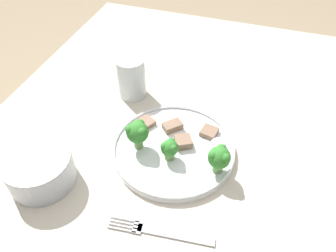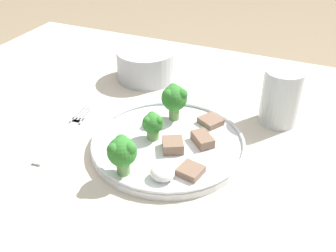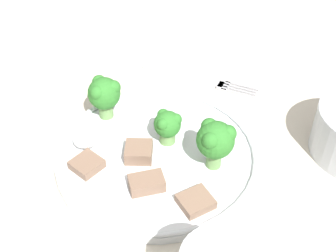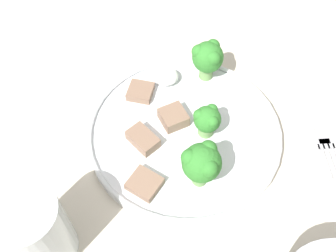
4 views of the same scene
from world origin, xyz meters
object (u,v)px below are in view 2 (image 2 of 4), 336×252
(dinner_plate, at_px, (168,143))
(cream_bowl, at_px, (146,65))
(fork, at_px, (65,133))
(drinking_glass, at_px, (280,100))

(dinner_plate, distance_m, cream_bowl, 0.27)
(cream_bowl, bearing_deg, fork, -97.58)
(fork, bearing_deg, dinner_plate, 10.93)
(drinking_glass, bearing_deg, dinner_plate, -134.14)
(dinner_plate, relative_size, cream_bowl, 2.01)
(drinking_glass, bearing_deg, cream_bowl, 167.93)
(fork, height_order, cream_bowl, cream_bowl)
(dinner_plate, relative_size, fork, 1.36)
(cream_bowl, relative_size, drinking_glass, 1.24)
(dinner_plate, xyz_separation_m, drinking_glass, (0.15, 0.16, 0.04))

